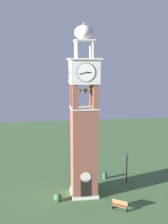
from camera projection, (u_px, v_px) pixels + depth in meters
ground at (84, 194)px, 30.75m from camera, size 80.00×80.00×0.00m
clock_tower at (84, 127)px, 29.38m from camera, size 3.29×3.29×18.47m
park_bench at (120, 205)px, 27.34m from camera, size 1.57×1.27×0.95m
lamp_post at (127, 162)px, 32.89m from camera, size 0.36×0.36×3.92m
trash_bin at (105, 175)px, 34.73m from camera, size 0.52×0.52×0.80m
shrub_near_entry at (58, 198)px, 28.96m from camera, size 0.86×0.86×0.85m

